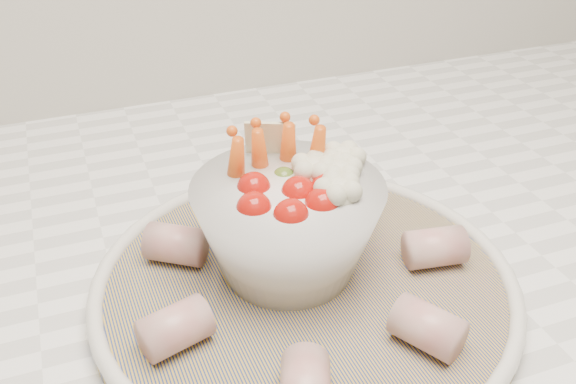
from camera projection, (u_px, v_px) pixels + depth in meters
name	position (u px, v px, depth m)	size (l,w,h in m)	color
serving_platter	(305.00, 284.00, 0.49)	(0.33, 0.33, 0.02)	navy
veggie_bowl	(290.00, 222.00, 0.48)	(0.14, 0.14, 0.11)	silver
cured_meat_rolls	(304.00, 264.00, 0.48)	(0.26, 0.27, 0.03)	#AD504F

